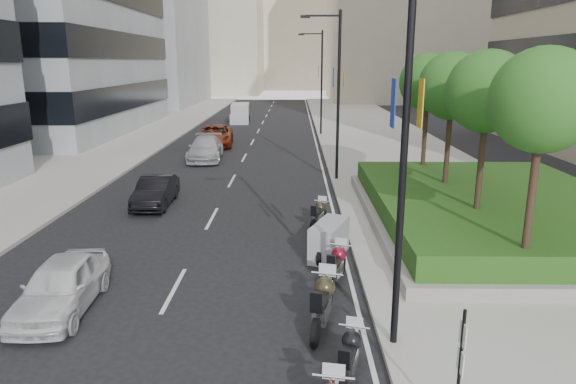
{
  "coord_description": "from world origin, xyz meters",
  "views": [
    {
      "loc": [
        2.01,
        -9.68,
        6.44
      ],
      "look_at": [
        1.76,
        7.69,
        2.0
      ],
      "focal_mm": 32.0,
      "sensor_mm": 36.0,
      "label": 1
    }
  ],
  "objects_px": {
    "car_c": "(205,148)",
    "car_a": "(61,286)",
    "lamp_post_0": "(398,129)",
    "motorcycle_2": "(350,356)",
    "car_b": "(156,191)",
    "motorcycle_3": "(323,303)",
    "parking_sign": "(460,366)",
    "motorcycle_6": "(319,214)",
    "lamp_post_2": "(320,77)",
    "motorcycle_5": "(329,240)",
    "lamp_post_1": "(336,88)",
    "car_d": "(215,136)",
    "delivery_van": "(240,114)",
    "motorcycle_4": "(337,265)"
  },
  "relations": [
    {
      "from": "car_c",
      "to": "car_a",
      "type": "bearing_deg",
      "value": -94.31
    },
    {
      "from": "lamp_post_0",
      "to": "motorcycle_2",
      "type": "xyz_separation_m",
      "value": [
        -0.99,
        -1.24,
        -4.54
      ]
    },
    {
      "from": "car_b",
      "to": "motorcycle_3",
      "type": "bearing_deg",
      "value": -58.52
    },
    {
      "from": "parking_sign",
      "to": "motorcycle_6",
      "type": "distance_m",
      "value": 12.03
    },
    {
      "from": "lamp_post_2",
      "to": "motorcycle_6",
      "type": "xyz_separation_m",
      "value": [
        -1.19,
        -26.14,
        -4.54
      ]
    },
    {
      "from": "motorcycle_5",
      "to": "lamp_post_1",
      "type": "bearing_deg",
      "value": 16.76
    },
    {
      "from": "parking_sign",
      "to": "car_d",
      "type": "xyz_separation_m",
      "value": [
        -9.04,
        32.09,
        -0.66
      ]
    },
    {
      "from": "car_a",
      "to": "motorcycle_2",
      "type": "bearing_deg",
      "value": -24.84
    },
    {
      "from": "motorcycle_2",
      "to": "car_a",
      "type": "bearing_deg",
      "value": 83.79
    },
    {
      "from": "motorcycle_6",
      "to": "car_b",
      "type": "xyz_separation_m",
      "value": [
        -7.32,
        3.07,
        0.14
      ]
    },
    {
      "from": "motorcycle_6",
      "to": "delivery_van",
      "type": "height_order",
      "value": "delivery_van"
    },
    {
      "from": "lamp_post_1",
      "to": "motorcycle_4",
      "type": "relative_size",
      "value": 4.43
    },
    {
      "from": "parking_sign",
      "to": "delivery_van",
      "type": "distance_m",
      "value": 48.45
    },
    {
      "from": "lamp_post_2",
      "to": "motorcycle_5",
      "type": "xyz_separation_m",
      "value": [
        -0.98,
        -29.39,
        -4.45
      ]
    },
    {
      "from": "car_d",
      "to": "motorcycle_5",
      "type": "bearing_deg",
      "value": -77.45
    },
    {
      "from": "lamp_post_2",
      "to": "motorcycle_5",
      "type": "relative_size",
      "value": 4.11
    },
    {
      "from": "lamp_post_2",
      "to": "motorcycle_2",
      "type": "relative_size",
      "value": 4.64
    },
    {
      "from": "lamp_post_1",
      "to": "lamp_post_2",
      "type": "bearing_deg",
      "value": 90.0
    },
    {
      "from": "lamp_post_2",
      "to": "delivery_van",
      "type": "xyz_separation_m",
      "value": [
        -8.06,
        9.65,
        -4.13
      ]
    },
    {
      "from": "car_b",
      "to": "car_c",
      "type": "bearing_deg",
      "value": 86.98
    },
    {
      "from": "lamp_post_0",
      "to": "motorcycle_2",
      "type": "height_order",
      "value": "lamp_post_0"
    },
    {
      "from": "car_a",
      "to": "car_d",
      "type": "height_order",
      "value": "car_d"
    },
    {
      "from": "delivery_van",
      "to": "parking_sign",
      "type": "bearing_deg",
      "value": -83.72
    },
    {
      "from": "motorcycle_6",
      "to": "car_a",
      "type": "height_order",
      "value": "car_a"
    },
    {
      "from": "motorcycle_6",
      "to": "motorcycle_2",
      "type": "bearing_deg",
      "value": -159.9
    },
    {
      "from": "parking_sign",
      "to": "car_a",
      "type": "distance_m",
      "value": 10.16
    },
    {
      "from": "lamp_post_0",
      "to": "motorcycle_4",
      "type": "height_order",
      "value": "lamp_post_0"
    },
    {
      "from": "motorcycle_5",
      "to": "motorcycle_6",
      "type": "bearing_deg",
      "value": 25.34
    },
    {
      "from": "motorcycle_2",
      "to": "car_c",
      "type": "relative_size",
      "value": 0.37
    },
    {
      "from": "motorcycle_4",
      "to": "lamp_post_0",
      "type": "bearing_deg",
      "value": -147.93
    },
    {
      "from": "motorcycle_4",
      "to": "car_a",
      "type": "xyz_separation_m",
      "value": [
        -7.42,
        -1.84,
        0.14
      ]
    },
    {
      "from": "lamp_post_1",
      "to": "delivery_van",
      "type": "height_order",
      "value": "lamp_post_1"
    },
    {
      "from": "lamp_post_2",
      "to": "motorcycle_5",
      "type": "bearing_deg",
      "value": -91.91
    },
    {
      "from": "car_c",
      "to": "delivery_van",
      "type": "relative_size",
      "value": 1.08
    },
    {
      "from": "car_a",
      "to": "car_b",
      "type": "relative_size",
      "value": 1.01
    },
    {
      "from": "motorcycle_4",
      "to": "car_c",
      "type": "xyz_separation_m",
      "value": [
        -7.26,
        19.66,
        0.21
      ]
    },
    {
      "from": "motorcycle_5",
      "to": "car_b",
      "type": "bearing_deg",
      "value": 71.66
    },
    {
      "from": "parking_sign",
      "to": "motorcycle_4",
      "type": "height_order",
      "value": "parking_sign"
    },
    {
      "from": "motorcycle_3",
      "to": "motorcycle_6",
      "type": "xyz_separation_m",
      "value": [
        0.25,
        7.94,
        -0.12
      ]
    },
    {
      "from": "parking_sign",
      "to": "motorcycle_5",
      "type": "height_order",
      "value": "parking_sign"
    },
    {
      "from": "lamp_post_0",
      "to": "motorcycle_3",
      "type": "height_order",
      "value": "lamp_post_0"
    },
    {
      "from": "motorcycle_2",
      "to": "car_d",
      "type": "height_order",
      "value": "car_d"
    },
    {
      "from": "lamp_post_0",
      "to": "car_c",
      "type": "relative_size",
      "value": 1.71
    },
    {
      "from": "lamp_post_0",
      "to": "motorcycle_4",
      "type": "distance_m",
      "value": 5.82
    },
    {
      "from": "car_b",
      "to": "motorcycle_5",
      "type": "bearing_deg",
      "value": -41.23
    },
    {
      "from": "motorcycle_4",
      "to": "motorcycle_6",
      "type": "distance_m",
      "value": 5.29
    },
    {
      "from": "motorcycle_2",
      "to": "car_a",
      "type": "xyz_separation_m",
      "value": [
        -7.31,
        2.98,
        0.17
      ]
    },
    {
      "from": "parking_sign",
      "to": "car_d",
      "type": "relative_size",
      "value": 0.44
    },
    {
      "from": "motorcycle_2",
      "to": "motorcycle_4",
      "type": "relative_size",
      "value": 0.95
    },
    {
      "from": "lamp_post_2",
      "to": "car_c",
      "type": "relative_size",
      "value": 1.71
    }
  ]
}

